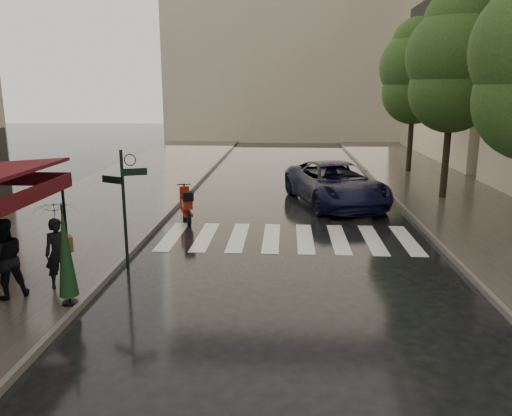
# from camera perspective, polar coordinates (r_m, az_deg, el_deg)

# --- Properties ---
(ground) EXTENTS (120.00, 120.00, 0.00)m
(ground) POSITION_cam_1_polar(r_m,az_deg,el_deg) (10.52, -13.07, -12.55)
(ground) COLOR black
(ground) RESTS_ON ground
(sidewalk_near) EXTENTS (6.00, 60.00, 0.12)m
(sidewalk_near) POSITION_cam_1_polar(r_m,az_deg,el_deg) (22.75, -15.53, 1.50)
(sidewalk_near) COLOR #38332D
(sidewalk_near) RESTS_ON ground
(sidewalk_far) EXTENTS (5.50, 60.00, 0.12)m
(sidewalk_far) POSITION_cam_1_polar(r_m,az_deg,el_deg) (22.75, 22.31, 0.98)
(sidewalk_far) COLOR #38332D
(sidewalk_far) RESTS_ON ground
(curb_near) EXTENTS (0.12, 60.00, 0.16)m
(curb_near) POSITION_cam_1_polar(r_m,az_deg,el_deg) (21.95, -7.97, 1.48)
(curb_near) COLOR #595651
(curb_near) RESTS_ON ground
(curb_far) EXTENTS (0.12, 60.00, 0.16)m
(curb_far) POSITION_cam_1_polar(r_m,az_deg,el_deg) (22.00, 15.40, 1.15)
(curb_far) COLOR #595651
(curb_far) RESTS_ON ground
(crosswalk) EXTENTS (7.85, 3.20, 0.01)m
(crosswalk) POSITION_cam_1_polar(r_m,az_deg,el_deg) (15.72, 3.69, -3.44)
(crosswalk) COLOR silver
(crosswalk) RESTS_ON ground
(signpost) EXTENTS (1.17, 0.29, 3.10)m
(signpost) POSITION_cam_1_polar(r_m,az_deg,el_deg) (13.00, -14.85, 0.90)
(signpost) COLOR black
(signpost) RESTS_ON ground
(haussmann_far) EXTENTS (8.00, 16.00, 18.50)m
(haussmann_far) POSITION_cam_1_polar(r_m,az_deg,el_deg) (37.90, 26.05, 19.20)
(haussmann_far) COLOR tan
(haussmann_far) RESTS_ON ground
(backdrop_building) EXTENTS (22.00, 6.00, 20.00)m
(backdrop_building) POSITION_cam_1_polar(r_m,az_deg,el_deg) (47.37, 3.82, 19.93)
(backdrop_building) COLOR tan
(backdrop_building) RESTS_ON ground
(tree_mid) EXTENTS (3.80, 3.80, 8.34)m
(tree_mid) POSITION_cam_1_polar(r_m,az_deg,el_deg) (22.09, 21.70, 15.18)
(tree_mid) COLOR black
(tree_mid) RESTS_ON sidewalk_far
(tree_far) EXTENTS (3.80, 3.80, 8.16)m
(tree_far) POSITION_cam_1_polar(r_m,az_deg,el_deg) (28.88, 17.72, 14.55)
(tree_far) COLOR black
(tree_far) RESTS_ON sidewalk_far
(pedestrian_with_umbrella) EXTENTS (1.33, 1.34, 2.43)m
(pedestrian_with_umbrella) POSITION_cam_1_polar(r_m,az_deg,el_deg) (11.99, -21.96, -1.15)
(pedestrian_with_umbrella) COLOR black
(pedestrian_with_umbrella) RESTS_ON sidewalk_near
(pedestrian_terrace) EXTENTS (1.09, 1.07, 1.77)m
(pedestrian_terrace) POSITION_cam_1_polar(r_m,az_deg,el_deg) (12.04, -26.80, -5.17)
(pedestrian_terrace) COLOR black
(pedestrian_terrace) RESTS_ON sidewalk_near
(scooter) EXTENTS (0.84, 1.80, 1.22)m
(scooter) POSITION_cam_1_polar(r_m,az_deg,el_deg) (17.72, -7.94, 0.27)
(scooter) COLOR black
(scooter) RESTS_ON ground
(parked_car) EXTENTS (4.36, 6.64, 1.70)m
(parked_car) POSITION_cam_1_polar(r_m,az_deg,el_deg) (20.43, 9.06, 2.78)
(parked_car) COLOR black
(parked_car) RESTS_ON ground
(parasol_back) EXTENTS (0.40, 0.40, 2.14)m
(parasol_back) POSITION_cam_1_polar(r_m,az_deg,el_deg) (11.06, -20.94, -4.71)
(parasol_back) COLOR black
(parasol_back) RESTS_ON sidewalk_near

